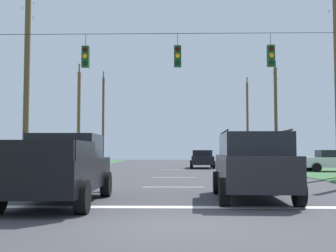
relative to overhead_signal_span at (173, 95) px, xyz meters
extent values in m
plane|color=#3D3D42|center=(0.03, -10.01, -3.91)|extent=(120.00, 120.00, 0.00)
cube|color=white|center=(0.03, -7.34, -3.90)|extent=(13.91, 0.45, 0.01)
cube|color=white|center=(0.03, -1.34, -3.90)|extent=(2.50, 0.15, 0.01)
cube|color=white|center=(0.03, 4.74, -3.90)|extent=(2.50, 0.15, 0.01)
cube|color=white|center=(0.03, 14.61, -3.90)|extent=(2.50, 0.15, 0.01)
cylinder|color=black|center=(-0.04, 0.00, 2.78)|extent=(16.54, 0.02, 0.02)
cylinder|color=black|center=(-3.90, 0.00, 2.50)|extent=(0.02, 0.02, 0.56)
cube|color=#19471E|center=(-3.90, 0.00, 1.75)|extent=(0.32, 0.24, 0.95)
cylinder|color=#310503|center=(-3.90, -0.14, 2.04)|extent=(0.20, 0.04, 0.20)
cylinder|color=orange|center=(-3.90, -0.14, 1.74)|extent=(0.20, 0.04, 0.20)
cylinder|color=black|center=(-3.90, -0.14, 1.44)|extent=(0.20, 0.04, 0.20)
cylinder|color=black|center=(0.21, 0.00, 2.50)|extent=(0.02, 0.02, 0.56)
cube|color=#19471E|center=(0.21, 0.00, 1.75)|extent=(0.32, 0.24, 0.95)
cylinder|color=#310503|center=(0.21, -0.14, 2.04)|extent=(0.20, 0.04, 0.20)
cylinder|color=orange|center=(0.21, -0.14, 1.74)|extent=(0.20, 0.04, 0.20)
cylinder|color=black|center=(0.21, -0.14, 1.44)|extent=(0.20, 0.04, 0.20)
cylinder|color=black|center=(4.33, 0.00, 2.50)|extent=(0.02, 0.02, 0.56)
cube|color=#19471E|center=(4.33, 0.00, 1.75)|extent=(0.32, 0.24, 0.95)
cylinder|color=#310503|center=(4.33, -0.14, 2.04)|extent=(0.20, 0.04, 0.20)
cylinder|color=orange|center=(4.33, -0.14, 1.74)|extent=(0.20, 0.04, 0.20)
cylinder|color=black|center=(4.33, -0.14, 1.44)|extent=(0.20, 0.04, 0.20)
cube|color=black|center=(-3.06, -6.77, -3.08)|extent=(2.11, 5.44, 0.85)
cube|color=black|center=(-3.07, -6.12, -2.31)|extent=(1.89, 1.94, 0.70)
cube|color=black|center=(-3.97, -8.14, -2.43)|extent=(0.15, 2.38, 0.45)
cube|color=black|center=(-2.09, -8.10, -2.43)|extent=(0.15, 2.38, 0.45)
cube|color=black|center=(-3.00, -9.42, -2.43)|extent=(1.96, 0.14, 0.45)
cylinder|color=black|center=(-4.10, -4.95, -3.51)|extent=(0.30, 0.81, 0.80)
cylinder|color=black|center=(-2.10, -4.91, -3.51)|extent=(0.30, 0.81, 0.80)
cylinder|color=black|center=(-2.02, -8.58, -3.51)|extent=(0.30, 0.81, 0.80)
cube|color=black|center=(2.46, -5.56, -3.05)|extent=(2.14, 4.87, 0.95)
cube|color=black|center=(2.45, -5.71, -2.25)|extent=(1.92, 3.27, 0.65)
cylinder|color=black|center=(1.60, -5.68, -1.88)|extent=(0.16, 2.72, 0.05)
cylinder|color=black|center=(3.30, -5.74, -1.88)|extent=(0.16, 2.72, 0.05)
cylinder|color=black|center=(1.55, -3.89, -3.53)|extent=(0.29, 0.77, 0.76)
cylinder|color=black|center=(3.49, -3.97, -3.53)|extent=(0.29, 0.77, 0.76)
cylinder|color=black|center=(1.42, -7.15, -3.53)|extent=(0.29, 0.77, 0.76)
cylinder|color=black|center=(3.37, -7.23, -3.53)|extent=(0.29, 0.77, 0.76)
cube|color=silver|center=(11.16, 11.27, -3.24)|extent=(4.37, 1.97, 0.70)
cube|color=black|center=(11.16, 11.27, -2.64)|extent=(2.16, 1.70, 0.50)
cylinder|color=black|center=(9.78, 12.23, -3.59)|extent=(0.65, 0.25, 0.64)
cylinder|color=black|center=(9.70, 10.43, -3.59)|extent=(0.65, 0.25, 0.64)
cube|color=black|center=(2.30, 17.14, -3.24)|extent=(1.90, 4.34, 0.70)
cube|color=black|center=(2.30, 17.14, -2.64)|extent=(1.67, 2.14, 0.50)
cylinder|color=black|center=(1.43, 18.58, -3.59)|extent=(0.23, 0.64, 0.64)
cylinder|color=black|center=(3.23, 18.54, -3.59)|extent=(0.23, 0.64, 0.64)
cylinder|color=black|center=(1.37, 15.74, -3.59)|extent=(0.23, 0.64, 0.64)
cylinder|color=black|center=(3.17, 15.70, -3.59)|extent=(0.23, 0.64, 0.64)
cube|color=brown|center=(8.98, 4.55, 5.47)|extent=(0.12, 0.12, 2.38)
cylinder|color=#B2B7BC|center=(8.98, 5.50, 5.59)|extent=(0.08, 0.08, 0.12)
cylinder|color=brown|center=(9.00, 18.86, 0.53)|extent=(0.28, 0.28, 8.88)
cube|color=brown|center=(9.00, 18.86, 4.58)|extent=(0.12, 0.12, 2.11)
cylinder|color=#B2B7BC|center=(9.00, 19.71, 4.70)|extent=(0.08, 0.08, 0.12)
cylinder|color=#B2B7BC|center=(9.00, 18.02, 4.70)|extent=(0.08, 0.08, 0.12)
cube|color=brown|center=(9.00, 18.86, 3.68)|extent=(0.12, 0.12, 2.33)
cylinder|color=#B2B7BC|center=(9.00, 19.80, 3.80)|extent=(0.08, 0.08, 0.12)
cylinder|color=#B2B7BC|center=(9.00, 17.93, 3.80)|extent=(0.08, 0.08, 0.12)
cylinder|color=brown|center=(8.95, 33.48, 1.08)|extent=(0.28, 0.28, 9.98)
cube|color=brown|center=(8.95, 33.48, 5.67)|extent=(0.12, 0.12, 2.21)
cylinder|color=#B2B7BC|center=(8.95, 34.36, 5.79)|extent=(0.08, 0.08, 0.12)
cylinder|color=#B2B7BC|center=(8.95, 32.60, 5.79)|extent=(0.08, 0.08, 0.12)
cube|color=brown|center=(8.95, 33.48, 4.77)|extent=(0.12, 0.12, 2.29)
cylinder|color=#B2B7BC|center=(8.95, 34.40, 4.89)|extent=(0.08, 0.08, 0.12)
cylinder|color=#B2B7BC|center=(8.95, 32.57, 4.89)|extent=(0.08, 0.08, 0.12)
cylinder|color=brown|center=(-8.43, 5.17, 1.39)|extent=(0.33, 0.33, 10.60)
cube|color=brown|center=(-8.43, 5.17, 6.30)|extent=(0.12, 0.12, 2.31)
cylinder|color=#B2B7BC|center=(-8.43, 6.09, 6.42)|extent=(0.08, 0.08, 0.12)
cube|color=brown|center=(-8.43, 5.17, 5.40)|extent=(0.12, 0.12, 2.14)
cylinder|color=#B2B7BC|center=(-8.43, 6.02, 5.52)|extent=(0.08, 0.08, 0.12)
cylinder|color=#B2B7BC|center=(-8.43, 4.31, 5.52)|extent=(0.08, 0.08, 0.12)
cylinder|color=brown|center=(-8.70, 18.99, 0.40)|extent=(0.29, 0.29, 8.61)
cube|color=brown|center=(-8.70, 18.99, 4.30)|extent=(0.12, 0.12, 2.33)
cylinder|color=#B2B7BC|center=(-8.70, 19.92, 4.42)|extent=(0.08, 0.08, 0.12)
cylinder|color=#B2B7BC|center=(-8.70, 18.06, 4.42)|extent=(0.08, 0.08, 0.12)
cylinder|color=brown|center=(-8.94, 32.75, 1.38)|extent=(0.29, 0.29, 10.58)
cube|color=brown|center=(-8.94, 32.75, 6.27)|extent=(0.12, 0.12, 2.29)
cylinder|color=#B2B7BC|center=(-8.94, 33.66, 6.39)|extent=(0.08, 0.08, 0.12)
cylinder|color=#B2B7BC|center=(-8.94, 31.83, 6.39)|extent=(0.08, 0.08, 0.12)
camera|label=1|loc=(0.17, -18.24, -2.44)|focal=44.50mm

